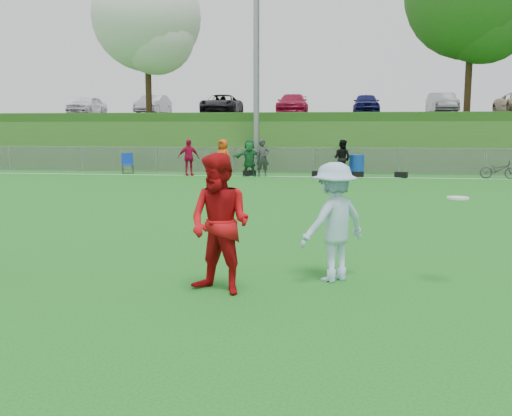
% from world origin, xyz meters
% --- Properties ---
extents(ground, '(120.00, 120.00, 0.00)m').
position_xyz_m(ground, '(0.00, 0.00, 0.00)').
color(ground, '#15641D').
rests_on(ground, ground).
extents(sideline_far, '(60.00, 0.10, 0.01)m').
position_xyz_m(sideline_far, '(0.00, 18.00, 0.01)').
color(sideline_far, white).
rests_on(sideline_far, ground).
extents(fence, '(58.00, 0.06, 1.30)m').
position_xyz_m(fence, '(0.00, 20.00, 0.65)').
color(fence, gray).
rests_on(fence, ground).
extents(light_pole, '(1.20, 0.40, 12.15)m').
position_xyz_m(light_pole, '(-3.00, 20.80, 6.71)').
color(light_pole, gray).
rests_on(light_pole, ground).
extents(berm, '(120.00, 18.00, 3.00)m').
position_xyz_m(berm, '(0.00, 31.00, 1.50)').
color(berm, '#275016').
rests_on(berm, ground).
extents(parking_lot, '(120.00, 12.00, 0.10)m').
position_xyz_m(parking_lot, '(0.00, 33.00, 3.05)').
color(parking_lot, black).
rests_on(parking_lot, berm).
extents(tree_white_flowering, '(6.30, 6.30, 8.78)m').
position_xyz_m(tree_white_flowering, '(-9.84, 24.92, 8.32)').
color(tree_white_flowering, black).
rests_on(tree_white_flowering, berm).
extents(car_row, '(32.04, 5.18, 1.44)m').
position_xyz_m(car_row, '(-1.17, 32.00, 3.82)').
color(car_row, white).
rests_on(car_row, parking_lot).
extents(spectator_row, '(8.16, 0.97, 1.69)m').
position_xyz_m(spectator_row, '(-2.67, 18.00, 0.85)').
color(spectator_row, '#B70C36').
rests_on(spectator_row, ground).
extents(gear_bags, '(7.50, 0.54, 0.26)m').
position_xyz_m(gear_bags, '(0.80, 18.10, 0.13)').
color(gear_bags, black).
rests_on(gear_bags, ground).
extents(player_red_center, '(1.14, 1.03, 1.91)m').
position_xyz_m(player_red_center, '(-0.56, -0.61, 0.95)').
color(player_red_center, red).
rests_on(player_red_center, ground).
extents(player_blue, '(1.27, 1.24, 1.75)m').
position_xyz_m(player_blue, '(0.96, 0.24, 0.87)').
color(player_blue, '#AACCEC').
rests_on(player_blue, ground).
extents(frisbee, '(0.30, 0.30, 0.03)m').
position_xyz_m(frisbee, '(2.68, 0.18, 1.26)').
color(frisbee, white).
rests_on(frisbee, ground).
extents(recycling_bin, '(0.85, 0.85, 1.00)m').
position_xyz_m(recycling_bin, '(1.96, 18.31, 0.50)').
color(recycling_bin, '#0F38A2').
rests_on(recycling_bin, ground).
extents(camp_chair, '(0.74, 0.74, 0.99)m').
position_xyz_m(camp_chair, '(-9.06, 18.67, 0.29)').
color(camp_chair, '#0F36A8').
rests_on(camp_chair, ground).
extents(bicycle, '(1.61, 0.84, 0.80)m').
position_xyz_m(bicycle, '(8.10, 18.14, 0.40)').
color(bicycle, '#2B2B2D').
rests_on(bicycle, ground).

